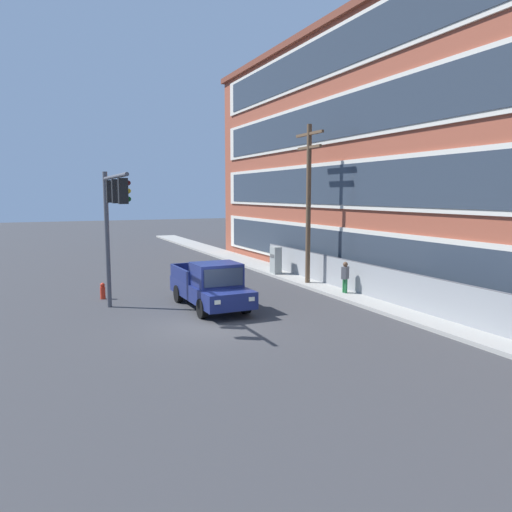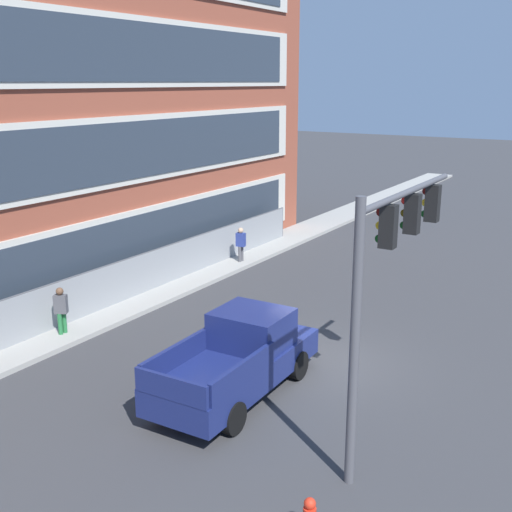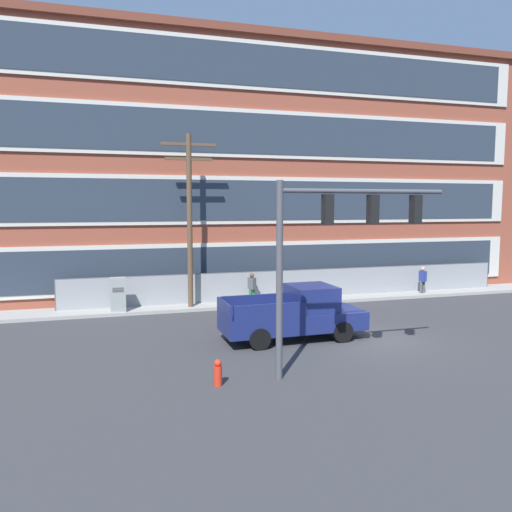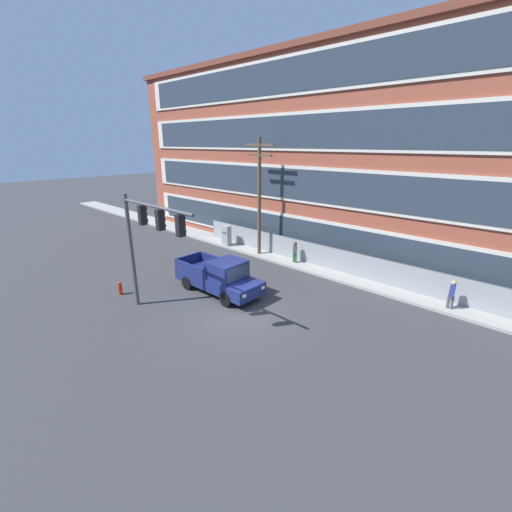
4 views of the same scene
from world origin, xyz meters
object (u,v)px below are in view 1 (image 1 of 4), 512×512
at_px(traffic_signal_mast, 112,210).
at_px(utility_pole_near_corner, 309,197).
at_px(pedestrian_by_fence, 345,276).
at_px(electrical_cabinet, 276,262).
at_px(pickup_truck_navy, 211,286).
at_px(fire_hydrant, 103,291).

distance_m(traffic_signal_mast, utility_pole_near_corner, 10.99).
bearing_deg(pedestrian_by_fence, electrical_cabinet, -176.21).
bearing_deg(traffic_signal_mast, electrical_cabinet, 120.96).
height_order(traffic_signal_mast, utility_pole_near_corner, utility_pole_near_corner).
relative_size(traffic_signal_mast, pickup_truck_navy, 1.05).
bearing_deg(fire_hydrant, pickup_truck_navy, 45.79).
height_order(pickup_truck_navy, pedestrian_by_fence, pickup_truck_navy).
height_order(electrical_cabinet, fire_hydrant, electrical_cabinet).
height_order(pickup_truck_navy, electrical_cabinet, pickup_truck_navy).
height_order(utility_pole_near_corner, fire_hydrant, utility_pole_near_corner).
xyz_separation_m(utility_pole_near_corner, electrical_cabinet, (-3.48, -0.21, -3.91)).
relative_size(pedestrian_by_fence, fire_hydrant, 2.17).
bearing_deg(traffic_signal_mast, fire_hydrant, -179.14).
bearing_deg(electrical_cabinet, pickup_truck_navy, -44.23).
distance_m(utility_pole_near_corner, pedestrian_by_fence, 5.02).
bearing_deg(pedestrian_by_fence, fire_hydrant, -110.73).
distance_m(pickup_truck_navy, fire_hydrant, 5.73).
xyz_separation_m(electrical_cabinet, pedestrian_by_fence, (6.72, 0.45, 0.08)).
relative_size(utility_pole_near_corner, electrical_cabinet, 4.81).
bearing_deg(pedestrian_by_fence, traffic_signal_mast, -92.51).
distance_m(pickup_truck_navy, pedestrian_by_fence, 6.84).
distance_m(utility_pole_near_corner, fire_hydrant, 11.60).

